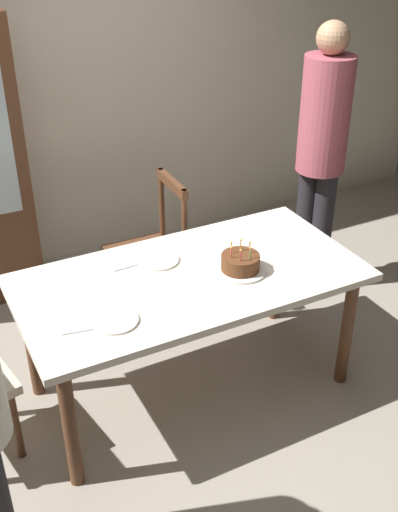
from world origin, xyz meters
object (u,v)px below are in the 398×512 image
Objects in this scene: chair_spindle_back at (150,254)px; plate_far_side at (159,260)px; plate_near_celebrant at (115,320)px; person_guest at (322,146)px; dining_table at (191,289)px; birthday_cake at (240,264)px.

plate_far_side is at bearing -107.59° from chair_spindle_back.
plate_far_side is at bearing 45.34° from plate_near_celebrant.
chair_spindle_back is at bearing 59.13° from plate_near_celebrant.
person_guest reaches higher than plate_near_celebrant.
plate_near_celebrant is 0.58m from plate_far_side.
chair_spindle_back reaches higher than plate_far_side.
person_guest is (1.16, -0.18, 0.59)m from chair_spindle_back.
plate_near_celebrant is 1.18m from chair_spindle_back.
chair_spindle_back is 1.32m from person_guest.
plate_near_celebrant is 1.00× the size of plate_far_side.
plate_far_side reaches higher than dining_table.
person_guest reaches higher than dining_table.
birthday_cake reaches higher than plate_near_celebrant.
plate_near_celebrant and plate_far_side have the same top height.
person_guest is at bearing 24.56° from plate_near_celebrant.
birthday_cake is 0.94m from chair_spindle_back.
chair_spindle_back is (0.58, 0.98, -0.30)m from plate_near_celebrant.
dining_table is at bearing -66.29° from plate_far_side.
birthday_cake is at bearing 9.21° from plate_near_celebrant.
chair_spindle_back is at bearing 100.52° from birthday_cake.
dining_table is 6.42× the size of birthday_cake.
plate_near_celebrant is (-0.74, -0.12, -0.04)m from birthday_cake.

